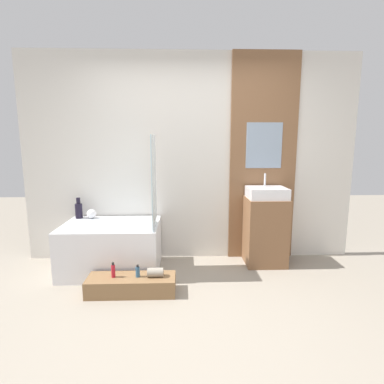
# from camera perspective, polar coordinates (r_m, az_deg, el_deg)

# --- Properties ---
(ground_plane) EXTENTS (12.00, 12.00, 0.00)m
(ground_plane) POSITION_cam_1_polar(r_m,az_deg,el_deg) (2.71, 0.80, -24.38)
(ground_plane) COLOR gray
(wall_tiled_back) EXTENTS (4.20, 0.06, 2.60)m
(wall_tiled_back) POSITION_cam_1_polar(r_m,az_deg,el_deg) (3.83, -0.27, 6.38)
(wall_tiled_back) COLOR silver
(wall_tiled_back) RESTS_ON ground_plane
(wall_wood_accent) EXTENTS (0.84, 0.04, 2.60)m
(wall_wood_accent) POSITION_cam_1_polar(r_m,az_deg,el_deg) (3.92, 13.39, 6.29)
(wall_wood_accent) COLOR brown
(wall_wood_accent) RESTS_ON ground_plane
(bathtub) EXTENTS (1.10, 0.76, 0.57)m
(bathtub) POSITION_cam_1_polar(r_m,az_deg,el_deg) (3.71, -15.00, -10.10)
(bathtub) COLOR white
(bathtub) RESTS_ON ground_plane
(glass_shower_screen) EXTENTS (0.01, 0.45, 1.02)m
(glass_shower_screen) POSITION_cam_1_polar(r_m,az_deg,el_deg) (3.31, -7.27, 1.92)
(glass_shower_screen) COLOR silver
(glass_shower_screen) RESTS_ON bathtub
(wooden_step_bench) EXTENTS (0.88, 0.29, 0.17)m
(wooden_step_bench) POSITION_cam_1_polar(r_m,az_deg,el_deg) (3.22, -11.44, -16.96)
(wooden_step_bench) COLOR olive
(wooden_step_bench) RESTS_ON ground_plane
(vanity_cabinet) EXTENTS (0.48, 0.42, 0.83)m
(vanity_cabinet) POSITION_cam_1_polar(r_m,az_deg,el_deg) (3.85, 13.77, -7.26)
(vanity_cabinet) COLOR brown
(vanity_cabinet) RESTS_ON ground_plane
(sink) EXTENTS (0.46, 0.38, 0.29)m
(sink) POSITION_cam_1_polar(r_m,az_deg,el_deg) (3.74, 14.06, -0.15)
(sink) COLOR white
(sink) RESTS_ON vanity_cabinet
(vase_tall_dark) EXTENTS (0.09, 0.09, 0.26)m
(vase_tall_dark) POSITION_cam_1_polar(r_m,az_deg,el_deg) (3.99, -20.76, -3.20)
(vase_tall_dark) COLOR black
(vase_tall_dark) RESTS_ON bathtub
(vase_round_light) EXTENTS (0.11, 0.11, 0.11)m
(vase_round_light) POSITION_cam_1_polar(r_m,az_deg,el_deg) (3.94, -18.59, -3.95)
(vase_round_light) COLOR white
(vase_round_light) RESTS_ON bathtub
(bottle_soap_primary) EXTENTS (0.04, 0.04, 0.16)m
(bottle_soap_primary) POSITION_cam_1_polar(r_m,az_deg,el_deg) (3.19, -14.77, -14.27)
(bottle_soap_primary) COLOR #B21928
(bottle_soap_primary) RESTS_ON wooden_step_bench
(bottle_soap_secondary) EXTENTS (0.04, 0.04, 0.13)m
(bottle_soap_secondary) POSITION_cam_1_polar(r_m,az_deg,el_deg) (3.15, -10.30, -14.68)
(bottle_soap_secondary) COLOR #2D567A
(bottle_soap_secondary) RESTS_ON wooden_step_bench
(towel_roll) EXTENTS (0.16, 0.09, 0.09)m
(towel_roll) POSITION_cam_1_polar(r_m,az_deg,el_deg) (3.13, -6.99, -14.94)
(towel_roll) COLOR gray
(towel_roll) RESTS_ON wooden_step_bench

